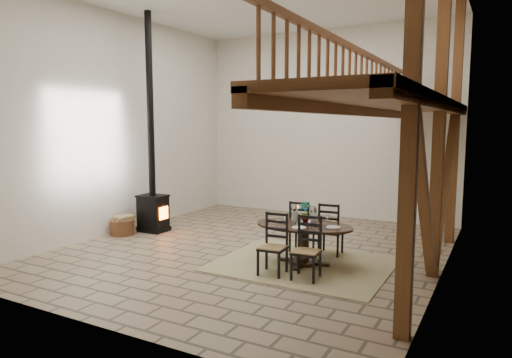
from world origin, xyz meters
The scene contains 7 objects.
ground centered at (0.00, 0.00, 0.00)m, with size 8.00×8.00×0.00m, color gray.
room_shell centered at (1.19, 0.00, 3.01)m, with size 7.02×8.02×5.01m.
rug centered at (1.27, -0.43, 0.01)m, with size 3.00×2.50×0.02m, color tan.
dining_table centered at (1.26, -0.43, 0.42)m, with size 1.84×2.02×1.13m.
wood_stove centered at (-2.83, 0.26, 1.12)m, with size 0.67×0.52×5.00m.
log_basket centered at (-3.20, -0.37, 0.19)m, with size 0.53×0.53×0.44m.
log_stack centered at (-3.24, -0.25, 0.21)m, with size 0.43×0.50×0.43m.
Camera 1 is at (4.32, -7.79, 2.48)m, focal length 32.00 mm.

